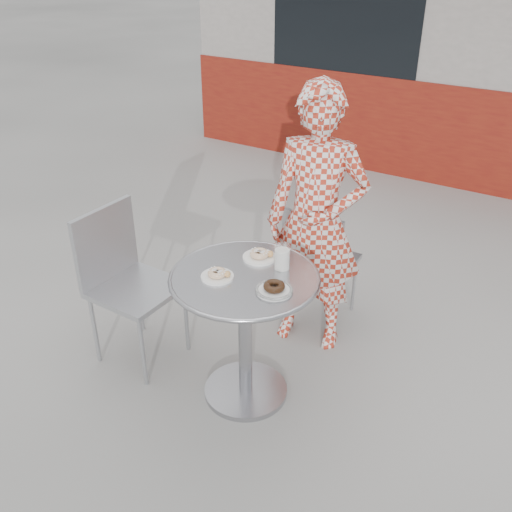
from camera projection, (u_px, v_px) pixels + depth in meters
The scene contains 10 objects.
ground at pixel (253, 391), 3.21m from camera, with size 60.00×60.00×0.00m, color #A8A5A0.
storefront at pixel (510, 10), 6.57m from camera, with size 6.02×4.55×3.00m.
bistro_table at pixel (245, 307), 2.92m from camera, with size 0.76×0.76×0.77m.
chair_far at pixel (320, 284), 3.72m from camera, with size 0.40×0.41×0.82m.
chair_left at pixel (138, 315), 3.36m from camera, with size 0.45×0.45×0.93m.
seated_person at pixel (316, 223), 3.27m from camera, with size 0.58×0.38×1.60m, color #A82B19.
plate_far at pixel (260, 255), 2.97m from camera, with size 0.17×0.17×0.05m.
plate_near at pixel (218, 275), 2.80m from camera, with size 0.16×0.16×0.04m.
plate_checker at pixel (274, 289), 2.69m from camera, with size 0.18×0.18×0.05m.
milk_cup at pixel (282, 258), 2.86m from camera, with size 0.08×0.08×0.13m.
Camera 1 is at (1.30, -2.04, 2.24)m, focal length 40.00 mm.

